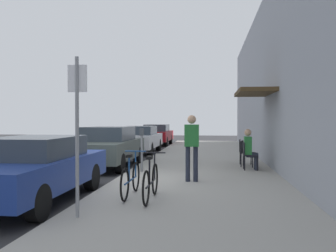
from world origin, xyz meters
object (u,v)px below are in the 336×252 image
bicycle_1 (151,182)px  cafe_chair_1 (245,152)px  street_sign (77,124)px  pedestrian_standing (192,143)px  parked_car_2 (139,139)px  seated_patron_0 (250,148)px  parked_car_1 (108,146)px  parking_meter (142,146)px  cafe_chair_2 (243,150)px  bicycle_0 (131,179)px  parked_car_3 (157,134)px  parked_car_0 (33,168)px  cafe_chair_0 (248,154)px

bicycle_1 → cafe_chair_1: size_ratio=1.97×
street_sign → pedestrian_standing: street_sign is taller
parked_car_2 → seated_patron_0: (4.87, -6.60, 0.09)m
parked_car_1 → parking_meter: parked_car_1 is taller
seated_patron_0 → cafe_chair_2: seated_patron_0 is taller
bicycle_0 → seated_patron_0: size_ratio=1.33×
cafe_chair_1 → bicycle_1: bearing=-113.5°
parked_car_3 → street_sign: size_ratio=1.69×
parked_car_3 → cafe_chair_2: size_ratio=5.06×
parked_car_2 → seated_patron_0: 8.21m
parked_car_1 → parking_meter: bearing=-47.6°
parked_car_3 → cafe_chair_2: 11.95m
cafe_chair_2 → pedestrian_standing: (-1.64, -3.94, 0.50)m
seated_patron_0 → cafe_chair_2: (-0.06, 1.56, -0.19)m
parked_car_0 → cafe_chair_1: parked_car_0 is taller
parked_car_3 → cafe_chair_1: (4.81, -11.70, -0.10)m
parked_car_2 → parked_car_3: bearing=90.0°
parked_car_3 → pedestrian_standing: pedestrian_standing is taller
parked_car_1 → pedestrian_standing: bearing=-46.4°
bicycle_0 → parked_car_3: bearing=96.8°
parking_meter → parked_car_1: bearing=132.4°
parked_car_1 → street_sign: 7.12m
parked_car_2 → bicycle_1: bearing=-77.5°
cafe_chair_2 → street_sign: bearing=-113.8°
street_sign → bicycle_1: size_ratio=1.52×
parking_meter → seated_patron_0: parking_meter is taller
seated_patron_0 → cafe_chair_1: 0.83m
parked_car_0 → cafe_chair_2: size_ratio=5.06×
street_sign → seated_patron_0: street_sign is taller
parked_car_0 → parked_car_3: 17.01m
parked_car_3 → bicycle_0: bearing=-83.2°
parking_meter → cafe_chair_0: size_ratio=1.52×
bicycle_0 → seated_patron_0: bearing=56.1°
parking_meter → bicycle_1: size_ratio=0.77×
parked_car_3 → parked_car_1: bearing=-90.0°
cafe_chair_0 → pedestrian_standing: 2.94m
parked_car_2 → seated_patron_0: bearing=-53.6°
parking_meter → cafe_chair_0: 3.35m
parked_car_0 → street_sign: 2.28m
pedestrian_standing → parked_car_2: bearing=109.4°
parked_car_0 → pedestrian_standing: size_ratio=2.59×
street_sign → seated_patron_0: (3.37, 5.96, -0.82)m
street_sign → cafe_chair_1: (3.31, 6.76, -1.02)m
bicycle_0 → cafe_chair_2: 6.47m
parked_car_1 → parked_car_2: (0.00, 5.66, -0.03)m
parked_car_0 → street_sign: size_ratio=1.69×
parked_car_0 → pedestrian_standing: pedestrian_standing is taller
bicycle_1 → cafe_chair_2: bicycle_1 is taller
parked_car_0 → street_sign: street_sign is taller
parked_car_2 → cafe_chair_0: bearing=-53.9°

